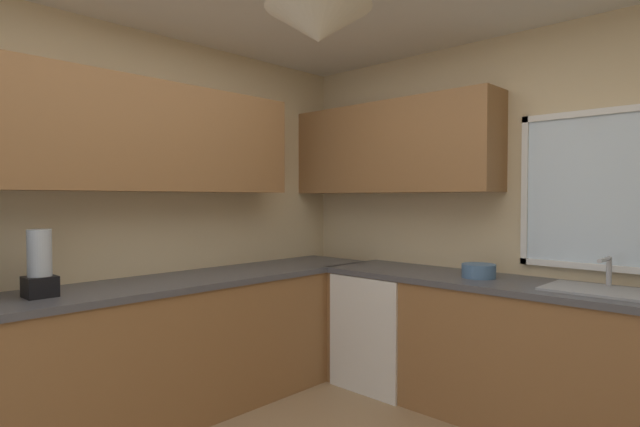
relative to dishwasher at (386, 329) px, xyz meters
name	(u,v)px	position (x,y,z in m)	size (l,w,h in m)	color
room_shell	(331,137)	(0.46, -1.12, 1.31)	(3.69, 3.98, 2.59)	beige
counter_run_left	(147,354)	(-0.66, -1.59, 0.02)	(0.65, 3.59, 0.88)	olive
counter_run_back	(523,353)	(1.03, 0.03, 0.02)	(2.78, 0.65, 0.88)	olive
dishwasher	(386,329)	(0.00, 0.00, 0.00)	(0.60, 0.60, 0.84)	white
sink_assembly	(601,290)	(1.45, 0.04, 0.47)	(0.58, 0.40, 0.19)	#9EA0A5
bowl	(479,271)	(0.73, 0.03, 0.51)	(0.22, 0.22, 0.09)	#4C7099
blender_appliance	(40,267)	(-0.66, -2.18, 0.63)	(0.15, 0.15, 0.36)	black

